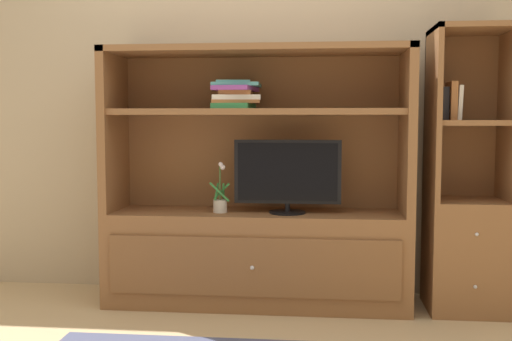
{
  "coord_description": "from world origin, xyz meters",
  "views": [
    {
      "loc": [
        0.37,
        -3.19,
        1.11
      ],
      "look_at": [
        0.0,
        0.35,
        0.81
      ],
      "focal_mm": 43.01,
      "sensor_mm": 36.0,
      "label": 1
    }
  ],
  "objects_px": {
    "magazine_stack": "(236,95)",
    "bookshelf_tall": "(467,217)",
    "tv_monitor": "(287,175)",
    "potted_plant": "(220,202)",
    "media_console": "(257,225)",
    "upright_book_row": "(451,102)"
  },
  "relations": [
    {
      "from": "tv_monitor",
      "to": "bookshelf_tall",
      "type": "xyz_separation_m",
      "value": [
        1.04,
        0.05,
        -0.24
      ]
    },
    {
      "from": "magazine_stack",
      "to": "potted_plant",
      "type": "bearing_deg",
      "value": -146.58
    },
    {
      "from": "media_console",
      "to": "tv_monitor",
      "type": "bearing_deg",
      "value": -16.3
    },
    {
      "from": "bookshelf_tall",
      "to": "upright_book_row",
      "type": "xyz_separation_m",
      "value": [
        -0.11,
        -0.01,
        0.66
      ]
    },
    {
      "from": "potted_plant",
      "to": "upright_book_row",
      "type": "relative_size",
      "value": 1.39
    },
    {
      "from": "magazine_stack",
      "to": "tv_monitor",
      "type": "bearing_deg",
      "value": -8.23
    },
    {
      "from": "media_console",
      "to": "upright_book_row",
      "type": "relative_size",
      "value": 8.26
    },
    {
      "from": "media_console",
      "to": "potted_plant",
      "type": "bearing_deg",
      "value": -162.73
    },
    {
      "from": "magazine_stack",
      "to": "bookshelf_tall",
      "type": "relative_size",
      "value": 0.21
    },
    {
      "from": "media_console",
      "to": "upright_book_row",
      "type": "xyz_separation_m",
      "value": [
        1.11,
        -0.01,
        0.73
      ]
    },
    {
      "from": "tv_monitor",
      "to": "upright_book_row",
      "type": "xyz_separation_m",
      "value": [
        0.92,
        0.05,
        0.42
      ]
    },
    {
      "from": "potted_plant",
      "to": "upright_book_row",
      "type": "xyz_separation_m",
      "value": [
        1.32,
        0.06,
        0.58
      ]
    },
    {
      "from": "media_console",
      "to": "magazine_stack",
      "type": "distance_m",
      "value": 0.78
    },
    {
      "from": "tv_monitor",
      "to": "potted_plant",
      "type": "height_order",
      "value": "tv_monitor"
    },
    {
      "from": "tv_monitor",
      "to": "media_console",
      "type": "bearing_deg",
      "value": 163.7
    },
    {
      "from": "tv_monitor",
      "to": "bookshelf_tall",
      "type": "bearing_deg",
      "value": 2.99
    },
    {
      "from": "media_console",
      "to": "magazine_stack",
      "type": "height_order",
      "value": "media_console"
    },
    {
      "from": "potted_plant",
      "to": "magazine_stack",
      "type": "relative_size",
      "value": 0.86
    },
    {
      "from": "tv_monitor",
      "to": "potted_plant",
      "type": "relative_size",
      "value": 2.07
    },
    {
      "from": "bookshelf_tall",
      "to": "potted_plant",
      "type": "bearing_deg",
      "value": -177.36
    },
    {
      "from": "potted_plant",
      "to": "upright_book_row",
      "type": "height_order",
      "value": "upright_book_row"
    },
    {
      "from": "tv_monitor",
      "to": "potted_plant",
      "type": "bearing_deg",
      "value": -178.27
    }
  ]
}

